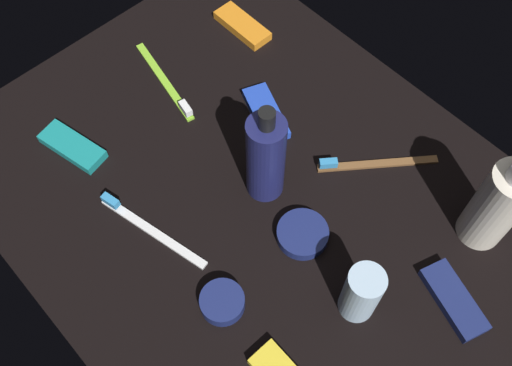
# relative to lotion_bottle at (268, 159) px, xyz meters

# --- Properties ---
(ground_plane) EXTENTS (0.84, 0.64, 0.01)m
(ground_plane) POSITION_rel_lotion_bottle_xyz_m (0.00, 0.02, -0.08)
(ground_plane) COLOR black
(lotion_bottle) EXTENTS (0.05, 0.05, 0.18)m
(lotion_bottle) POSITION_rel_lotion_bottle_xyz_m (0.00, 0.00, 0.00)
(lotion_bottle) COLOR navy
(lotion_bottle) RESTS_ON ground_plane
(bodywash_bottle) EXTENTS (0.06, 0.06, 0.17)m
(bodywash_bottle) POSITION_rel_lotion_bottle_xyz_m (-0.25, -0.17, -0.00)
(bodywash_bottle) COLOR silver
(bodywash_bottle) RESTS_ON ground_plane
(deodorant_stick) EXTENTS (0.05, 0.05, 0.10)m
(deodorant_stick) POSITION_rel_lotion_bottle_xyz_m (-0.21, 0.04, -0.03)
(deodorant_stick) COLOR silver
(deodorant_stick) RESTS_ON ground_plane
(toothbrush_white) EXTENTS (0.18, 0.05, 0.02)m
(toothbrush_white) POSITION_rel_lotion_bottle_xyz_m (0.07, 0.17, -0.07)
(toothbrush_white) COLOR white
(toothbrush_white) RESTS_ON ground_plane
(toothbrush_brown) EXTENTS (0.12, 0.15, 0.02)m
(toothbrush_brown) POSITION_rel_lotion_bottle_xyz_m (-0.08, -0.14, -0.07)
(toothbrush_brown) COLOR brown
(toothbrush_brown) RESTS_ON ground_plane
(toothbrush_lime) EXTENTS (0.18, 0.05, 0.02)m
(toothbrush_lime) POSITION_rel_lotion_bottle_xyz_m (0.24, -0.01, -0.07)
(toothbrush_lime) COLOR #8CD133
(toothbrush_lime) RESTS_ON ground_plane
(snack_bar_blue) EXTENTS (0.11, 0.08, 0.01)m
(snack_bar_blue) POSITION_rel_lotion_bottle_xyz_m (0.09, -0.09, -0.07)
(snack_bar_blue) COLOR blue
(snack_bar_blue) RESTS_ON ground_plane
(snack_bar_teal) EXTENTS (0.11, 0.06, 0.01)m
(snack_bar_teal) POSITION_rel_lotion_bottle_xyz_m (0.25, 0.17, -0.07)
(snack_bar_teal) COLOR teal
(snack_bar_teal) RESTS_ON ground_plane
(snack_bar_navy) EXTENTS (0.11, 0.07, 0.01)m
(snack_bar_navy) POSITION_rel_lotion_bottle_xyz_m (-0.29, -0.06, -0.07)
(snack_bar_navy) COLOR navy
(snack_bar_navy) RESTS_ON ground_plane
(snack_bar_orange) EXTENTS (0.10, 0.04, 0.01)m
(snack_bar_orange) POSITION_rel_lotion_bottle_xyz_m (0.25, -0.18, -0.07)
(snack_bar_orange) COLOR orange
(snack_bar_orange) RESTS_ON ground_plane
(cream_tin_left) EXTENTS (0.07, 0.07, 0.02)m
(cream_tin_left) POSITION_rel_lotion_bottle_xyz_m (-0.09, 0.02, -0.07)
(cream_tin_left) COLOR navy
(cream_tin_left) RESTS_ON ground_plane
(cream_tin_right) EXTENTS (0.06, 0.06, 0.02)m
(cream_tin_right) POSITION_rel_lotion_bottle_xyz_m (-0.09, 0.16, -0.07)
(cream_tin_right) COLOR navy
(cream_tin_right) RESTS_ON ground_plane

